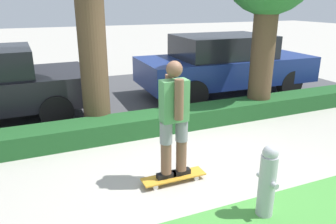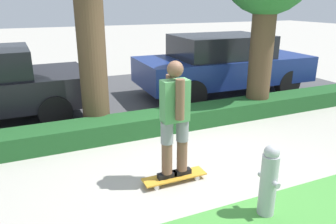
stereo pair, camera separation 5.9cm
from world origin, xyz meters
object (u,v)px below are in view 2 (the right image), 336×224
Objects in this scene: skateboard at (174,177)px; skater_person at (175,118)px; parked_car_middle at (223,63)px; fire_hydrant at (269,180)px.

skateboard is 0.56× the size of skater_person.
skater_person is at bearing -128.71° from parked_car_middle.
parked_car_middle is at bearing 62.94° from fire_hydrant.
skater_person reaches higher than parked_car_middle.
skateboard is 1.32m from fire_hydrant.
fire_hydrant reaches higher than skateboard.
skateboard is 0.19× the size of parked_car_middle.
skateboard is at bearing 26.57° from skater_person.
parked_car_middle is at bearing 49.77° from skateboard.
skater_person reaches higher than fire_hydrant.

